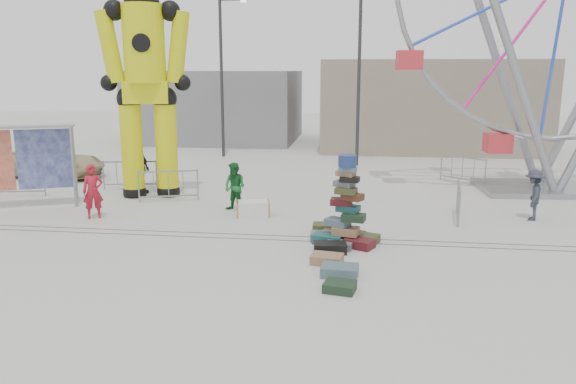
# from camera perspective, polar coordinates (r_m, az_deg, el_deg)

# --- Properties ---
(ground) EXTENTS (90.00, 90.00, 0.00)m
(ground) POSITION_cam_1_polar(r_m,az_deg,el_deg) (14.70, -5.34, -5.43)
(ground) COLOR #9E9E99
(ground) RESTS_ON ground
(track_line_near) EXTENTS (40.00, 0.04, 0.01)m
(track_line_near) POSITION_cam_1_polar(r_m,az_deg,el_deg) (15.26, -4.85, -4.74)
(track_line_near) COLOR #47443F
(track_line_near) RESTS_ON ground
(track_line_far) EXTENTS (40.00, 0.04, 0.01)m
(track_line_far) POSITION_cam_1_polar(r_m,az_deg,el_deg) (15.64, -4.54, -4.31)
(track_line_far) COLOR #47443F
(track_line_far) RESTS_ON ground
(building_right) EXTENTS (12.00, 8.00, 5.00)m
(building_right) POSITION_cam_1_polar(r_m,az_deg,el_deg) (33.93, 14.05, 8.62)
(building_right) COLOR gray
(building_right) RESTS_ON ground
(building_left) EXTENTS (10.00, 8.00, 4.40)m
(building_left) POSITION_cam_1_polar(r_m,az_deg,el_deg) (36.88, -7.08, 8.69)
(building_left) COLOR gray
(building_left) RESTS_ON ground
(lamp_post_right) EXTENTS (1.41, 0.25, 8.00)m
(lamp_post_right) POSITION_cam_1_polar(r_m,az_deg,el_deg) (26.65, 7.44, 12.24)
(lamp_post_right) COLOR #2D2D30
(lamp_post_right) RESTS_ON ground
(lamp_post_left) EXTENTS (1.41, 0.25, 8.00)m
(lamp_post_left) POSITION_cam_1_polar(r_m,az_deg,el_deg) (29.51, -6.60, 12.26)
(lamp_post_left) COLOR #2D2D30
(lamp_post_left) RESTS_ON ground
(suitcase_tower) EXTENTS (1.82, 1.51, 2.36)m
(suitcase_tower) POSITION_cam_1_polar(r_m,az_deg,el_deg) (14.70, 5.94, -2.76)
(suitcase_tower) COLOR #1B5253
(suitcase_tower) RESTS_ON ground
(crash_test_dummy) EXTENTS (3.22, 1.42, 8.09)m
(crash_test_dummy) POSITION_cam_1_polar(r_m,az_deg,el_deg) (20.39, -14.27, 11.37)
(crash_test_dummy) COLOR black
(crash_test_dummy) RESTS_ON ground
(ferris_wheel) EXTENTS (12.02, 3.28, 13.97)m
(ferris_wheel) POSITION_cam_1_polar(r_m,az_deg,el_deg) (22.95, 26.34, 17.12)
(ferris_wheel) COLOR gray
(ferris_wheel) RESTS_ON ground
(banner_scaffold) EXTENTS (3.69, 2.06, 2.71)m
(banner_scaffold) POSITION_cam_1_polar(r_m,az_deg,el_deg) (20.15, -26.13, 4.13)
(banner_scaffold) COLOR gray
(banner_scaffold) RESTS_ON ground
(steamer_trunk) EXTENTS (1.12, 0.79, 0.47)m
(steamer_trunk) POSITION_cam_1_polar(r_m,az_deg,el_deg) (17.49, -3.58, -1.71)
(steamer_trunk) COLOR silver
(steamer_trunk) RESTS_ON ground
(row_case_0) EXTENTS (0.74, 0.53, 0.20)m
(row_case_0) POSITION_cam_1_polar(r_m,az_deg,el_deg) (15.98, 3.85, -3.58)
(row_case_0) COLOR #404221
(row_case_0) RESTS_ON ground
(row_case_1) EXTENTS (0.72, 0.50, 0.21)m
(row_case_1) POSITION_cam_1_polar(r_m,az_deg,el_deg) (15.08, 3.71, -4.52)
(row_case_1) COLOR slate
(row_case_1) RESTS_ON ground
(row_case_2) EXTENTS (0.86, 0.58, 0.25)m
(row_case_2) POSITION_cam_1_polar(r_m,az_deg,el_deg) (14.10, 4.30, -5.66)
(row_case_2) COLOR black
(row_case_2) RESTS_ON ground
(row_case_3) EXTENTS (0.80, 0.64, 0.22)m
(row_case_3) POSITION_cam_1_polar(r_m,az_deg,el_deg) (13.32, 3.98, -6.81)
(row_case_3) COLOR #996E4E
(row_case_3) RESTS_ON ground
(row_case_4) EXTENTS (0.85, 0.64, 0.24)m
(row_case_4) POSITION_cam_1_polar(r_m,az_deg,el_deg) (12.57, 5.27, -7.96)
(row_case_4) COLOR slate
(row_case_4) RESTS_ON ground
(row_case_5) EXTENTS (0.72, 0.64, 0.20)m
(row_case_5) POSITION_cam_1_polar(r_m,az_deg,el_deg) (11.76, 5.28, -9.55)
(row_case_5) COLOR #1B321F
(row_case_5) RESTS_ON ground
(barricade_dummy_a) EXTENTS (1.97, 0.54, 1.10)m
(barricade_dummy_a) POSITION_cam_1_polar(r_m,az_deg,el_deg) (22.37, -25.95, 0.97)
(barricade_dummy_a) COLOR gray
(barricade_dummy_a) RESTS_ON ground
(barricade_dummy_b) EXTENTS (1.98, 0.50, 1.10)m
(barricade_dummy_b) POSITION_cam_1_polar(r_m,az_deg,el_deg) (22.25, -15.75, 1.70)
(barricade_dummy_b) COLOR gray
(barricade_dummy_b) RESTS_ON ground
(barricade_dummy_c) EXTENTS (1.93, 0.71, 1.10)m
(barricade_dummy_c) POSITION_cam_1_polar(r_m,az_deg,el_deg) (19.81, -12.05, 0.63)
(barricade_dummy_c) COLOR gray
(barricade_dummy_c) RESTS_ON ground
(barricade_wheel_front) EXTENTS (0.37, 2.00, 1.10)m
(barricade_wheel_front) POSITION_cam_1_polar(r_m,az_deg,el_deg) (17.87, 16.92, -0.89)
(barricade_wheel_front) COLOR gray
(barricade_wheel_front) RESTS_ON ground
(barricade_wheel_back) EXTENTS (1.55, 1.41, 1.10)m
(barricade_wheel_back) POSITION_cam_1_polar(r_m,az_deg,el_deg) (23.53, 17.30, 2.17)
(barricade_wheel_back) COLOR gray
(barricade_wheel_back) RESTS_ON ground
(pedestrian_red) EXTENTS (0.73, 0.64, 1.67)m
(pedestrian_red) POSITION_cam_1_polar(r_m,az_deg,el_deg) (18.11, -19.20, 0.05)
(pedestrian_red) COLOR maroon
(pedestrian_red) RESTS_ON ground
(pedestrian_green) EXTENTS (0.95, 0.87, 1.57)m
(pedestrian_green) POSITION_cam_1_polar(r_m,az_deg,el_deg) (18.07, -5.42, 0.51)
(pedestrian_green) COLOR #175E24
(pedestrian_green) RESTS_ON ground
(pedestrian_black) EXTENTS (1.15, 1.04, 1.89)m
(pedestrian_black) POSITION_cam_1_polar(r_m,az_deg,el_deg) (21.28, -14.77, 2.37)
(pedestrian_black) COLOR black
(pedestrian_black) RESTS_ON ground
(pedestrian_grey) EXTENTS (0.82, 1.12, 1.54)m
(pedestrian_grey) POSITION_cam_1_polar(r_m,az_deg,el_deg) (18.48, 23.67, -0.27)
(pedestrian_grey) COLOR #282A36
(pedestrian_grey) RESTS_ON ground
(parked_suv) EXTENTS (4.87, 2.85, 1.27)m
(parked_suv) POSITION_cam_1_polar(r_m,az_deg,el_deg) (25.87, -22.93, 2.82)
(parked_suv) COLOR tan
(parked_suv) RESTS_ON ground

